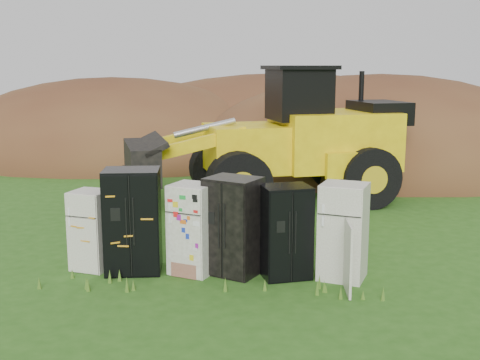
{
  "coord_description": "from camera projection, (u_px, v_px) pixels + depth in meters",
  "views": [
    {
      "loc": [
        1.53,
        -10.85,
        3.9
      ],
      "look_at": [
        0.23,
        2.0,
        1.44
      ],
      "focal_mm": 45.0,
      "sensor_mm": 36.0,
      "label": 1
    }
  ],
  "objects": [
    {
      "name": "ground",
      "position": [
        217.0,
        273.0,
        11.48
      ],
      "size": [
        120.0,
        120.0,
        0.0
      ],
      "primitive_type": "plane",
      "color": "#275516",
      "rests_on": "ground"
    },
    {
      "name": "fridge_leftmost",
      "position": [
        92.0,
        230.0,
        11.61
      ],
      "size": [
        0.81,
        0.79,
        1.55
      ],
      "primitive_type": null,
      "rotation": [
        0.0,
        0.0,
        -0.22
      ],
      "color": "white",
      "rests_on": "ground"
    },
    {
      "name": "fridge_black_side",
      "position": [
        133.0,
        221.0,
        11.42
      ],
      "size": [
        1.16,
        0.98,
        1.99
      ],
      "primitive_type": null,
      "rotation": [
        0.0,
        0.0,
        0.17
      ],
      "color": "black",
      "rests_on": "ground"
    },
    {
      "name": "fridge_sticker",
      "position": [
        193.0,
        229.0,
        11.37
      ],
      "size": [
        0.96,
        0.92,
        1.72
      ],
      "primitive_type": null,
      "rotation": [
        0.0,
        0.0,
        -0.33
      ],
      "color": "white",
      "rests_on": "ground"
    },
    {
      "name": "fridge_dark_mid",
      "position": [
        233.0,
        226.0,
        11.31
      ],
      "size": [
        1.18,
        1.09,
        1.85
      ],
      "primitive_type": null,
      "rotation": [
        0.0,
        0.0,
        -0.42
      ],
      "color": "black",
      "rests_on": "ground"
    },
    {
      "name": "fridge_black_right",
      "position": [
        286.0,
        232.0,
        11.15
      ],
      "size": [
        1.06,
        0.97,
        1.73
      ],
      "primitive_type": null,
      "rotation": [
        0.0,
        0.0,
        0.34
      ],
      "color": "black",
      "rests_on": "ground"
    },
    {
      "name": "fridge_open_door",
      "position": [
        343.0,
        231.0,
        11.06
      ],
      "size": [
        0.99,
        0.95,
        1.79
      ],
      "primitive_type": null,
      "rotation": [
        0.0,
        0.0,
        -0.29
      ],
      "color": "white",
      "rests_on": "ground"
    },
    {
      "name": "wheel_loader",
      "position": [
        265.0,
        136.0,
        16.97
      ],
      "size": [
        8.7,
        5.84,
        3.9
      ],
      "primitive_type": null,
      "rotation": [
        0.0,
        0.0,
        0.35
      ],
      "color": "yellow",
      "rests_on": "ground"
    },
    {
      "name": "dirt_mound_right",
      "position": [
        378.0,
        167.0,
        23.5
      ],
      "size": [
        15.1,
        11.08,
        7.2
      ],
      "primitive_type": "ellipsoid",
      "color": "#4D2819",
      "rests_on": "ground"
    },
    {
      "name": "dirt_mound_left",
      "position": [
        115.0,
        155.0,
        26.68
      ],
      "size": [
        15.54,
        11.66,
        6.83
      ],
      "primitive_type": "ellipsoid",
      "color": "#4D2819",
      "rests_on": "ground"
    },
    {
      "name": "dirt_mound_back",
      "position": [
        286.0,
        147.0,
        29.28
      ],
      "size": [
        20.53,
        13.68,
        7.11
      ],
      "primitive_type": "ellipsoid",
      "color": "#4D2819",
      "rests_on": "ground"
    }
  ]
}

